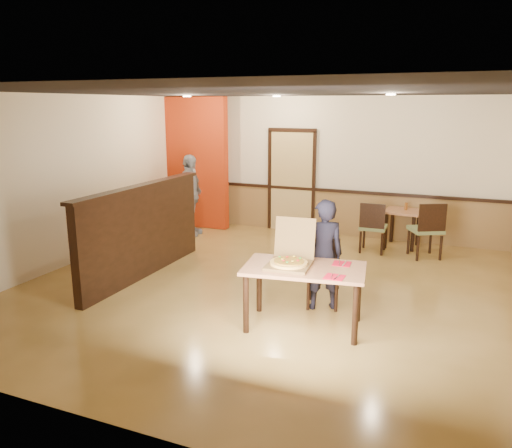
# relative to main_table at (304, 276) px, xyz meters

# --- Properties ---
(floor) EXTENTS (7.00, 7.00, 0.00)m
(floor) POSITION_rel_main_table_xyz_m (-0.87, 1.04, -0.65)
(floor) COLOR tan
(floor) RESTS_ON ground
(ceiling) EXTENTS (7.00, 7.00, 0.00)m
(ceiling) POSITION_rel_main_table_xyz_m (-0.87, 1.04, 2.15)
(ceiling) COLOR black
(ceiling) RESTS_ON wall_back
(wall_back) EXTENTS (7.00, 0.00, 7.00)m
(wall_back) POSITION_rel_main_table_xyz_m (-0.87, 4.54, 0.75)
(wall_back) COLOR beige
(wall_back) RESTS_ON floor
(wall_left) EXTENTS (0.00, 7.00, 7.00)m
(wall_left) POSITION_rel_main_table_xyz_m (-4.37, 1.04, 0.75)
(wall_left) COLOR beige
(wall_left) RESTS_ON floor
(wainscot_back) EXTENTS (7.00, 0.04, 0.90)m
(wainscot_back) POSITION_rel_main_table_xyz_m (-0.87, 4.51, -0.20)
(wainscot_back) COLOR olive
(wainscot_back) RESTS_ON floor
(chair_rail_back) EXTENTS (7.00, 0.06, 0.06)m
(chair_rail_back) POSITION_rel_main_table_xyz_m (-0.87, 4.49, 0.27)
(chair_rail_back) COLOR black
(chair_rail_back) RESTS_ON wall_back
(back_door) EXTENTS (0.90, 0.06, 2.10)m
(back_door) POSITION_rel_main_table_xyz_m (-1.67, 4.50, 0.40)
(back_door) COLOR tan
(back_door) RESTS_ON wall_back
(booth_partition) EXTENTS (0.20, 3.10, 1.44)m
(booth_partition) POSITION_rel_main_table_xyz_m (-2.87, 0.84, 0.08)
(booth_partition) COLOR black
(booth_partition) RESTS_ON floor
(red_accent_panel) EXTENTS (1.60, 0.20, 2.78)m
(red_accent_panel) POSITION_rel_main_table_xyz_m (-3.77, 4.04, 0.75)
(red_accent_panel) COLOR #A1290B
(red_accent_panel) RESTS_ON floor
(spot_a) EXTENTS (0.14, 0.14, 0.02)m
(spot_a) POSITION_rel_main_table_xyz_m (-3.17, 2.84, 2.13)
(spot_a) COLOR #FADDAF
(spot_a) RESTS_ON ceiling
(spot_b) EXTENTS (0.14, 0.14, 0.02)m
(spot_b) POSITION_rel_main_table_xyz_m (-1.67, 3.54, 2.13)
(spot_b) COLOR #FADDAF
(spot_b) RESTS_ON ceiling
(spot_c) EXTENTS (0.14, 0.14, 0.02)m
(spot_c) POSITION_rel_main_table_xyz_m (0.53, 2.54, 2.13)
(spot_c) COLOR #FADDAF
(spot_c) RESTS_ON ceiling
(main_table) EXTENTS (1.52, 1.01, 0.76)m
(main_table) POSITION_rel_main_table_xyz_m (0.00, 0.00, 0.00)
(main_table) COLOR #AF7149
(main_table) RESTS_ON floor
(diner_chair) EXTENTS (0.53, 0.53, 0.89)m
(diner_chair) POSITION_rel_main_table_xyz_m (0.03, 0.79, -0.17)
(diner_chair) COLOR #647343
(diner_chair) RESTS_ON floor
(side_chair_left) EXTENTS (0.47, 0.47, 0.93)m
(side_chair_left) POSITION_rel_main_table_xyz_m (0.23, 3.47, -0.14)
(side_chair_left) COLOR #647343
(side_chair_left) RESTS_ON floor
(side_chair_right) EXTENTS (0.67, 0.67, 1.01)m
(side_chair_right) POSITION_rel_main_table_xyz_m (1.16, 3.47, -0.10)
(side_chair_right) COLOR #647343
(side_chair_right) RESTS_ON floor
(side_table) EXTENTS (0.72, 0.72, 0.70)m
(side_table) POSITION_rel_main_table_xyz_m (0.68, 4.09, -0.12)
(side_table) COLOR #AF7149
(side_table) RESTS_ON floor
(diner) EXTENTS (0.64, 0.56, 1.47)m
(diner) POSITION_rel_main_table_xyz_m (0.06, 0.64, 0.08)
(diner) COLOR black
(diner) RESTS_ON floor
(passerby) EXTENTS (0.48, 1.00, 1.66)m
(passerby) POSITION_rel_main_table_xyz_m (-3.46, 3.32, 0.18)
(passerby) COLOR gray
(passerby) RESTS_ON floor
(pizza_box) EXTENTS (0.55, 0.63, 0.53)m
(pizza_box) POSITION_rel_main_table_xyz_m (-0.18, -0.02, 0.18)
(pizza_box) COLOR brown
(pizza_box) RESTS_ON main_table
(pizza) EXTENTS (0.50, 0.50, 0.03)m
(pizza) POSITION_rel_main_table_xyz_m (-0.17, -0.08, 0.16)
(pizza) COLOR #F4C059
(pizza) RESTS_ON pizza_box
(napkin_near) EXTENTS (0.22, 0.22, 0.01)m
(napkin_near) POSITION_rel_main_table_xyz_m (0.42, -0.22, 0.11)
(napkin_near) COLOR red
(napkin_near) RESTS_ON main_table
(napkin_far) EXTENTS (0.23, 0.23, 0.01)m
(napkin_far) POSITION_rel_main_table_xyz_m (0.38, 0.28, 0.11)
(napkin_far) COLOR red
(napkin_far) RESTS_ON main_table
(condiment) EXTENTS (0.06, 0.06, 0.14)m
(condiment) POSITION_rel_main_table_xyz_m (0.72, 4.12, 0.12)
(condiment) COLOR brown
(condiment) RESTS_ON side_table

